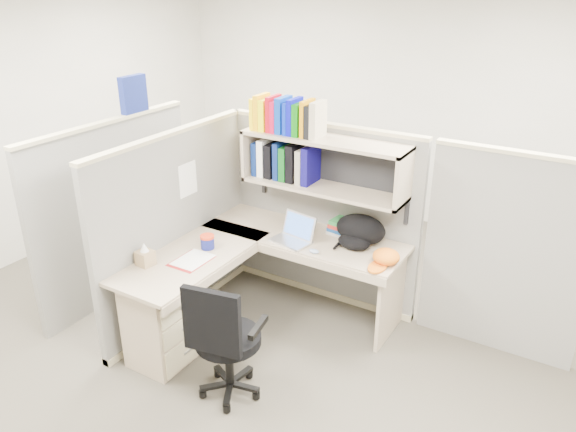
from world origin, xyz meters
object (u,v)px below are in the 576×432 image
Objects in this scene: backpack at (358,232)px; task_chair at (226,357)px; laptop at (291,230)px; snack_canister at (207,242)px; desk at (203,298)px.

backpack is 0.43× the size of task_chair.
laptop is at bearing -142.89° from backpack.
snack_canister is 0.12× the size of task_chair.
backpack is 1.21m from snack_canister.
desk is 15.19× the size of snack_canister.
desk is 1.33m from backpack.
desk is at bearing -109.11° from laptop.
laptop is 1.20m from task_chair.
task_chair reaches higher than desk.
task_chair reaches higher than laptop.
task_chair is at bearing -44.95° from snack_canister.
laptop is at bearing 40.45° from snack_canister.
backpack is at bearing 74.75° from task_chair.
laptop is at bearing 61.21° from desk.
desk is 0.65m from task_chair.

